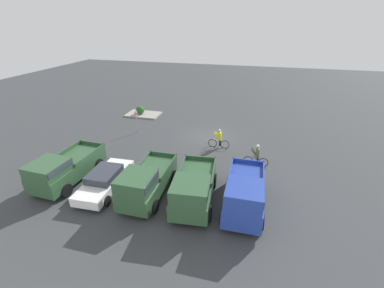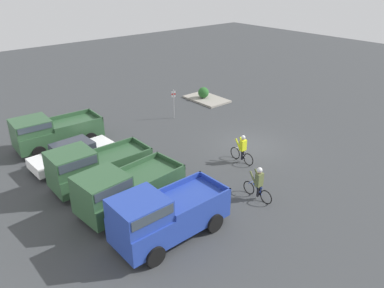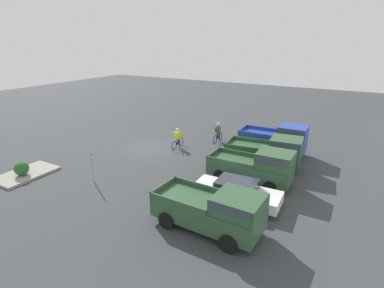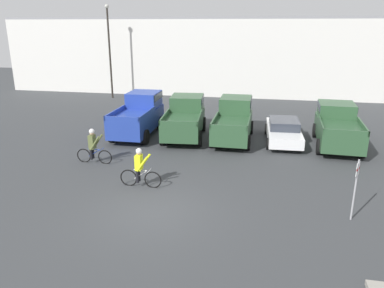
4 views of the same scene
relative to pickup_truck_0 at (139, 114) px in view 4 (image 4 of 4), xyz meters
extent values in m
plane|color=#383A3D|center=(3.62, -9.31, -1.20)|extent=(80.00, 80.00, 0.00)
cube|color=silver|center=(3.62, 20.37, 2.17)|extent=(42.18, 15.36, 6.74)
cube|color=gray|center=(3.62, 20.37, 5.63)|extent=(42.18, 15.36, 0.20)
cube|color=#233D9E|center=(0.00, -0.40, -0.29)|extent=(2.00, 4.90, 1.09)
cube|color=#233D9E|center=(-0.01, 1.06, 0.70)|extent=(1.82, 1.97, 0.89)
cube|color=#333D47|center=(-0.01, 1.06, 0.90)|extent=(1.87, 1.81, 0.39)
cube|color=#233D9E|center=(-0.93, -1.39, 0.38)|extent=(0.11, 2.93, 0.25)
cube|color=#233D9E|center=(0.95, -1.37, 0.38)|extent=(0.11, 2.93, 0.25)
cube|color=#233D9E|center=(0.02, -2.81, 0.38)|extent=(1.96, 0.10, 0.25)
cylinder|color=black|center=(-0.99, 1.10, -0.79)|extent=(0.23, 0.83, 0.82)
cylinder|color=black|center=(0.97, 1.12, -0.79)|extent=(0.23, 0.83, 0.82)
cylinder|color=black|center=(-0.96, -1.93, -0.79)|extent=(0.23, 0.83, 0.82)
cylinder|color=black|center=(0.99, -1.91, -0.79)|extent=(0.23, 0.83, 0.82)
cube|color=#2D5133|center=(2.80, -0.27, -0.33)|extent=(2.48, 5.10, 0.95)
cube|color=#2D5133|center=(2.67, 1.21, 0.57)|extent=(2.04, 2.14, 0.86)
cube|color=#333D47|center=(2.67, 1.21, 0.76)|extent=(2.09, 1.99, 0.38)
cube|color=#2D5133|center=(1.93, -1.34, 0.27)|extent=(0.36, 2.96, 0.25)
cube|color=#2D5133|center=(3.86, -1.16, 0.27)|extent=(0.36, 2.96, 0.25)
cube|color=#2D5133|center=(3.03, -2.69, 0.27)|extent=(2.03, 0.27, 0.25)
cylinder|color=black|center=(1.65, 1.16, -0.76)|extent=(0.30, 0.90, 0.88)
cylinder|color=black|center=(3.67, 1.35, -0.76)|extent=(0.30, 0.90, 0.88)
cylinder|color=black|center=(1.94, -1.89, -0.76)|extent=(0.30, 0.90, 0.88)
cylinder|color=black|center=(3.96, -1.70, -0.76)|extent=(0.30, 0.90, 0.88)
cube|color=#2D5133|center=(5.60, -0.25, -0.39)|extent=(1.93, 5.01, 0.91)
cube|color=#2D5133|center=(5.61, 1.26, 0.53)|extent=(1.78, 2.01, 0.94)
cube|color=#333D47|center=(5.61, 1.26, 0.74)|extent=(1.83, 1.85, 0.41)
cube|color=#2D5133|center=(4.68, -1.25, 0.19)|extent=(0.08, 3.00, 0.25)
cube|color=#2D5133|center=(6.53, -1.25, 0.19)|extent=(0.08, 3.00, 0.25)
cube|color=#2D5133|center=(5.60, -2.71, 0.19)|extent=(1.93, 0.08, 0.25)
cylinder|color=black|center=(4.64, 1.31, -0.81)|extent=(0.22, 0.78, 0.78)
cylinder|color=black|center=(6.57, 1.30, -0.81)|extent=(0.22, 0.78, 0.78)
cylinder|color=black|center=(4.64, -1.80, -0.81)|extent=(0.22, 0.78, 0.78)
cylinder|color=black|center=(6.56, -1.80, -0.81)|extent=(0.22, 0.78, 0.78)
cube|color=white|center=(8.40, 0.02, -0.66)|extent=(1.92, 4.70, 0.56)
cube|color=#2D333D|center=(8.40, 0.02, -0.15)|extent=(1.64, 2.15, 0.47)
cylinder|color=black|center=(7.48, 1.47, -0.89)|extent=(0.20, 0.63, 0.62)
cylinder|color=black|center=(9.22, 1.54, -0.89)|extent=(0.20, 0.63, 0.62)
cylinder|color=black|center=(7.59, -1.50, -0.89)|extent=(0.20, 0.63, 0.62)
cylinder|color=black|center=(9.33, -1.43, -0.89)|extent=(0.20, 0.63, 0.62)
cube|color=#2D5133|center=(11.20, -0.32, -0.35)|extent=(2.29, 5.16, 0.98)
cube|color=#2D5133|center=(11.27, 1.20, 0.52)|extent=(1.99, 2.11, 0.75)
cube|color=#333D47|center=(11.27, 1.20, 0.68)|extent=(2.04, 1.95, 0.33)
cube|color=#2D5133|center=(10.17, -1.29, 0.27)|extent=(0.22, 3.04, 0.25)
cube|color=#2D5133|center=(12.15, -1.37, 0.27)|extent=(0.22, 3.04, 0.25)
cube|color=#2D5133|center=(11.09, -2.81, 0.27)|extent=(2.06, 0.17, 0.25)
cylinder|color=black|center=(10.24, 1.30, -0.79)|extent=(0.26, 0.82, 0.81)
cylinder|color=black|center=(12.30, 1.21, -0.79)|extent=(0.26, 0.82, 0.81)
cylinder|color=black|center=(10.10, -1.84, -0.79)|extent=(0.26, 0.82, 0.81)
cylinder|color=black|center=(12.16, -1.93, -0.79)|extent=(0.26, 0.82, 0.81)
torus|color=black|center=(3.07, -7.37, -0.87)|extent=(0.72, 0.06, 0.72)
torus|color=black|center=(2.04, -7.36, -0.87)|extent=(0.72, 0.06, 0.72)
cylinder|color=silver|center=(2.55, -7.36, -0.69)|extent=(0.53, 0.04, 0.38)
cylinder|color=silver|center=(2.55, -7.36, -0.49)|extent=(0.57, 0.04, 0.04)
cylinder|color=silver|center=(2.37, -7.36, -0.69)|extent=(0.04, 0.04, 0.35)
cylinder|color=silver|center=(2.94, -7.36, -0.47)|extent=(0.03, 0.46, 0.02)
cylinder|color=black|center=(2.45, -7.27, -0.73)|extent=(0.12, 0.12, 0.53)
cylinder|color=black|center=(2.45, -7.45, -0.73)|extent=(0.12, 0.12, 0.53)
cube|color=yellow|center=(2.50, -7.36, -0.16)|extent=(0.24, 0.36, 0.62)
cylinder|color=yellow|center=(2.71, -7.19, -0.16)|extent=(0.51, 0.09, 0.67)
cylinder|color=yellow|center=(2.70, -7.53, -0.16)|extent=(0.51, 0.09, 0.67)
sphere|color=tan|center=(2.53, -7.36, 0.26)|extent=(0.22, 0.22, 0.22)
sphere|color=silver|center=(2.53, -7.36, 0.32)|extent=(0.24, 0.24, 0.24)
torus|color=black|center=(0.06, -5.19, -0.88)|extent=(0.70, 0.06, 0.70)
torus|color=black|center=(-1.02, -5.18, -0.88)|extent=(0.70, 0.06, 0.70)
cylinder|color=#233D9E|center=(-0.48, -5.18, -0.71)|extent=(0.56, 0.04, 0.37)
cylinder|color=#233D9E|center=(-0.48, -5.18, -0.51)|extent=(0.59, 0.04, 0.04)
cylinder|color=#233D9E|center=(-0.67, -5.18, -0.71)|extent=(0.04, 0.04, 0.34)
cylinder|color=#233D9E|center=(-0.08, -5.19, -0.49)|extent=(0.03, 0.46, 0.02)
cylinder|color=black|center=(-0.59, -5.09, -0.75)|extent=(0.12, 0.12, 0.52)
cylinder|color=black|center=(-0.59, -5.27, -0.75)|extent=(0.12, 0.12, 0.52)
cube|color=#5B6638|center=(-0.54, -5.18, -0.16)|extent=(0.24, 0.36, 0.66)
cylinder|color=#5B6638|center=(-0.32, -5.01, -0.16)|extent=(0.53, 0.09, 0.72)
cylinder|color=#5B6638|center=(-0.32, -5.35, -0.16)|extent=(0.53, 0.09, 0.72)
sphere|color=tan|center=(-0.51, -5.18, 0.29)|extent=(0.23, 0.23, 0.23)
sphere|color=silver|center=(-0.51, -5.18, 0.35)|extent=(0.26, 0.26, 0.26)
cylinder|color=#9E9EA3|center=(10.38, -8.56, -0.13)|extent=(0.06, 0.06, 2.15)
cube|color=white|center=(10.38, -8.56, 0.63)|extent=(0.16, 0.27, 0.45)
cube|color=red|center=(10.38, -8.56, 0.63)|extent=(0.16, 0.28, 0.10)
cylinder|color=#2D2823|center=(-6.18, 10.62, 2.60)|extent=(0.16, 0.16, 7.60)
sphere|color=#B2B2A8|center=(-6.18, 10.62, 6.52)|extent=(0.36, 0.36, 0.36)
camera|label=1|loc=(-0.10, 11.44, 8.37)|focal=24.00mm
camera|label=2|loc=(-10.00, 6.95, 8.88)|focal=35.00mm
camera|label=3|loc=(21.93, 4.95, 7.09)|focal=28.00mm
camera|label=4|loc=(7.30, -20.64, 5.08)|focal=35.00mm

